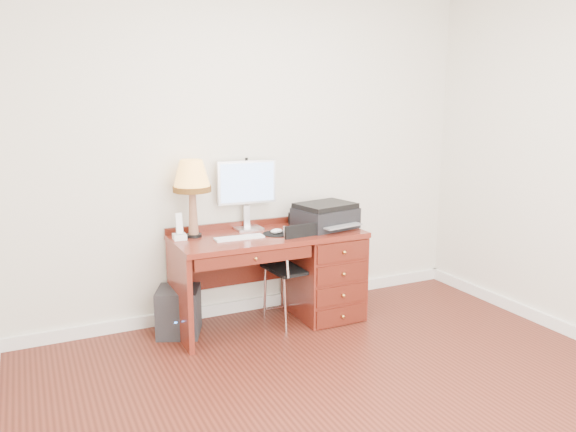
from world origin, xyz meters
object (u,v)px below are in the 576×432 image
desk (304,269)px  leg_lamp (192,181)px  monitor (247,186)px  phone (179,232)px  chair (296,262)px  equipment_box (179,311)px  printer (325,216)px

desk → leg_lamp: 1.18m
monitor → phone: bearing=-165.3°
chair → monitor: bearing=127.1°
desk → equipment_box: (-1.04, 0.10, -0.23)m
monitor → equipment_box: size_ratio=1.52×
desk → equipment_box: desk is taller
phone → chair: phone is taller
phone → chair: size_ratio=0.24×
leg_lamp → monitor: bearing=10.1°
printer → equipment_box: size_ratio=1.43×
equipment_box → leg_lamp: bearing=41.0°
printer → equipment_box: bearing=163.1°
leg_lamp → phone: 0.40m
phone → leg_lamp: bearing=19.1°
desk → printer: printer is taller
monitor → desk: bearing=-26.1°
monitor → equipment_box: bearing=-164.5°
monitor → leg_lamp: size_ratio=0.94×
phone → chair: bearing=-10.0°
monitor → equipment_box: 1.12m
desk → leg_lamp: bearing=170.6°
printer → phone: 1.20m
leg_lamp → phone: size_ratio=2.93×
phone → equipment_box: (-0.03, -0.02, -0.63)m
printer → chair: size_ratio=0.62×
desk → chair: 0.18m
phone → desk: bearing=-3.2°
chair → leg_lamp: bearing=158.0°
printer → phone: printer is taller
printer → desk: bearing=163.6°
monitor → equipment_box: monitor is taller
leg_lamp → equipment_box: (-0.15, -0.05, -1.00)m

